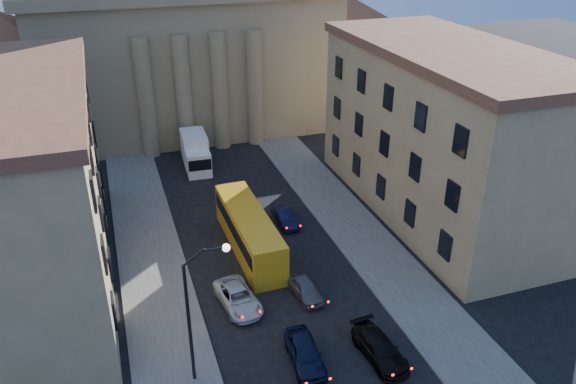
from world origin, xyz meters
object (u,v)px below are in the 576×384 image
car_left_near (305,353)px  city_bus (249,230)px  box_truck (196,153)px  street_lamp (197,305)px

car_left_near → city_bus: (0.14, 13.30, 1.00)m
city_bus → car_left_near: bearing=-91.7°
box_truck → city_bus: bearing=-83.7°
street_lamp → city_bus: 14.43m
city_bus → street_lamp: bearing=-117.2°
city_bus → box_truck: 17.42m
street_lamp → car_left_near: bearing=-7.0°
city_bus → box_truck: bearing=92.6°
car_left_near → city_bus: bearing=93.4°
box_truck → car_left_near: bearing=-85.6°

